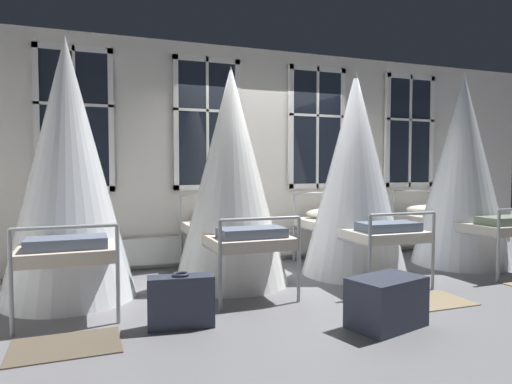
{
  "coord_description": "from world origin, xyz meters",
  "views": [
    {
      "loc": [
        -2.32,
        -5.04,
        1.35
      ],
      "look_at": [
        -0.53,
        -0.06,
        1.08
      ],
      "focal_mm": 31.27,
      "sensor_mm": 36.0,
      "label": 1
    }
  ],
  "objects_px": {
    "cot_first": "(68,172)",
    "suitcase_dark": "(181,301)",
    "cot_second": "(231,178)",
    "travel_trunk": "(387,302)",
    "cot_fourth": "(462,171)",
    "cot_third": "(355,175)"
  },
  "relations": [
    {
      "from": "cot_first",
      "to": "suitcase_dark",
      "type": "height_order",
      "value": "cot_first"
    },
    {
      "from": "cot_fourth",
      "to": "suitcase_dark",
      "type": "relative_size",
      "value": 4.68
    },
    {
      "from": "cot_first",
      "to": "cot_second",
      "type": "relative_size",
      "value": 1.06
    },
    {
      "from": "cot_second",
      "to": "cot_first",
      "type": "bearing_deg",
      "value": 90.98
    },
    {
      "from": "cot_first",
      "to": "cot_second",
      "type": "xyz_separation_m",
      "value": [
        1.77,
        0.05,
        -0.08
      ]
    },
    {
      "from": "cot_second",
      "to": "travel_trunk",
      "type": "distance_m",
      "value": 2.29
    },
    {
      "from": "cot_fourth",
      "to": "travel_trunk",
      "type": "xyz_separation_m",
      "value": [
        -2.57,
        -1.81,
        -1.1
      ]
    },
    {
      "from": "cot_second",
      "to": "cot_third",
      "type": "bearing_deg",
      "value": -93.15
    },
    {
      "from": "suitcase_dark",
      "to": "travel_trunk",
      "type": "distance_m",
      "value": 1.76
    },
    {
      "from": "cot_fourth",
      "to": "suitcase_dark",
      "type": "height_order",
      "value": "cot_fourth"
    },
    {
      "from": "cot_first",
      "to": "suitcase_dark",
      "type": "xyz_separation_m",
      "value": [
        0.94,
        -1.24,
        -1.1
      ]
    },
    {
      "from": "cot_first",
      "to": "travel_trunk",
      "type": "distance_m",
      "value": 3.36
    },
    {
      "from": "cot_second",
      "to": "cot_fourth",
      "type": "bearing_deg",
      "value": -91.67
    },
    {
      "from": "cot_first",
      "to": "cot_third",
      "type": "height_order",
      "value": "cot_first"
    },
    {
      "from": "cot_fourth",
      "to": "cot_first",
      "type": "bearing_deg",
      "value": 88.59
    },
    {
      "from": "cot_third",
      "to": "travel_trunk",
      "type": "bearing_deg",
      "value": 156.23
    },
    {
      "from": "cot_first",
      "to": "travel_trunk",
      "type": "xyz_separation_m",
      "value": [
        2.59,
        -1.83,
        -1.1
      ]
    },
    {
      "from": "suitcase_dark",
      "to": "travel_trunk",
      "type": "bearing_deg",
      "value": -13.12
    },
    {
      "from": "cot_first",
      "to": "cot_third",
      "type": "xyz_separation_m",
      "value": [
        3.41,
        -0.03,
        -0.05
      ]
    },
    {
      "from": "cot_third",
      "to": "suitcase_dark",
      "type": "bearing_deg",
      "value": 116.71
    },
    {
      "from": "cot_third",
      "to": "cot_fourth",
      "type": "height_order",
      "value": "cot_fourth"
    },
    {
      "from": "cot_first",
      "to": "travel_trunk",
      "type": "bearing_deg",
      "value": -126.84
    }
  ]
}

